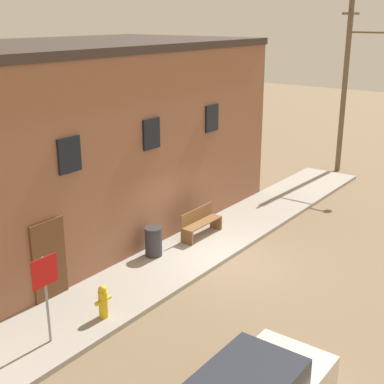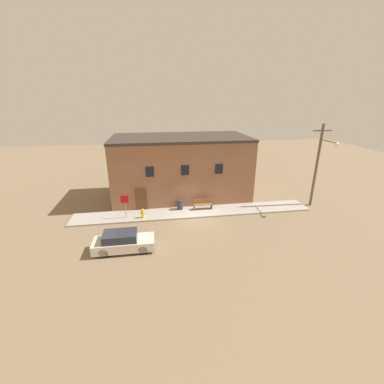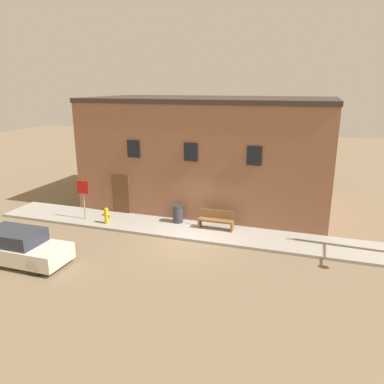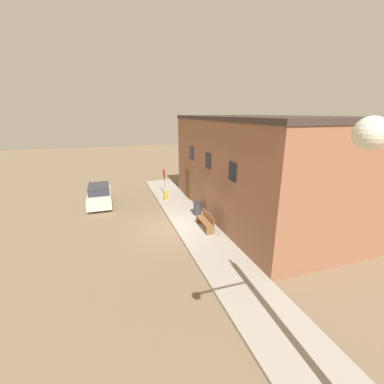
{
  "view_description": "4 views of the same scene",
  "coord_description": "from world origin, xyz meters",
  "px_view_note": "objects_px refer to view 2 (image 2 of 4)",
  "views": [
    {
      "loc": [
        -12.22,
        -7.74,
        6.95
      ],
      "look_at": [
        -0.19,
        1.18,
        2.0
      ],
      "focal_mm": 50.0,
      "sensor_mm": 36.0,
      "label": 1
    },
    {
      "loc": [
        -3.46,
        -19.57,
        9.71
      ],
      "look_at": [
        -0.19,
        1.18,
        2.0
      ],
      "focal_mm": 24.0,
      "sensor_mm": 36.0,
      "label": 2
    },
    {
      "loc": [
        5.15,
        -14.8,
        6.83
      ],
      "look_at": [
        -0.19,
        1.18,
        2.0
      ],
      "focal_mm": 35.0,
      "sensor_mm": 36.0,
      "label": 3
    },
    {
      "loc": [
        13.16,
        -3.25,
        6.36
      ],
      "look_at": [
        -0.19,
        1.18,
        2.0
      ],
      "focal_mm": 24.0,
      "sensor_mm": 36.0,
      "label": 4
    }
  ],
  "objects_px": {
    "fire_hydrant": "(143,213)",
    "parked_car": "(123,242)",
    "stop_sign": "(125,202)",
    "utility_pole": "(318,163)",
    "trash_bin": "(180,205)",
    "bench": "(203,204)"
  },
  "relations": [
    {
      "from": "stop_sign",
      "to": "bench",
      "type": "xyz_separation_m",
      "value": [
        6.81,
        0.84,
        -0.96
      ]
    },
    {
      "from": "bench",
      "to": "utility_pole",
      "type": "relative_size",
      "value": 0.22
    },
    {
      "from": "trash_bin",
      "to": "parked_car",
      "type": "height_order",
      "value": "parked_car"
    },
    {
      "from": "fire_hydrant",
      "to": "trash_bin",
      "type": "xyz_separation_m",
      "value": [
        3.34,
        1.28,
        0.03
      ]
    },
    {
      "from": "utility_pole",
      "to": "trash_bin",
      "type": "bearing_deg",
      "value": 176.15
    },
    {
      "from": "stop_sign",
      "to": "trash_bin",
      "type": "relative_size",
      "value": 2.3
    },
    {
      "from": "fire_hydrant",
      "to": "stop_sign",
      "type": "height_order",
      "value": "stop_sign"
    },
    {
      "from": "fire_hydrant",
      "to": "parked_car",
      "type": "distance_m",
      "value": 4.8
    },
    {
      "from": "utility_pole",
      "to": "parked_car",
      "type": "relative_size",
      "value": 1.9
    },
    {
      "from": "stop_sign",
      "to": "trash_bin",
      "type": "xyz_separation_m",
      "value": [
        4.75,
        1.07,
        -0.97
      ]
    },
    {
      "from": "stop_sign",
      "to": "fire_hydrant",
      "type": "bearing_deg",
      "value": -8.36
    },
    {
      "from": "parked_car",
      "to": "bench",
      "type": "bearing_deg",
      "value": 40.86
    },
    {
      "from": "fire_hydrant",
      "to": "stop_sign",
      "type": "relative_size",
      "value": 0.41
    },
    {
      "from": "bench",
      "to": "fire_hydrant",
      "type": "bearing_deg",
      "value": -169.03
    },
    {
      "from": "utility_pole",
      "to": "stop_sign",
      "type": "bearing_deg",
      "value": -179.23
    },
    {
      "from": "stop_sign",
      "to": "bench",
      "type": "height_order",
      "value": "stop_sign"
    },
    {
      "from": "stop_sign",
      "to": "bench",
      "type": "relative_size",
      "value": 1.2
    },
    {
      "from": "stop_sign",
      "to": "utility_pole",
      "type": "distance_m",
      "value": 17.48
    },
    {
      "from": "bench",
      "to": "parked_car",
      "type": "relative_size",
      "value": 0.42
    },
    {
      "from": "parked_car",
      "to": "utility_pole",
      "type": "bearing_deg",
      "value": 16.62
    },
    {
      "from": "trash_bin",
      "to": "utility_pole",
      "type": "bearing_deg",
      "value": -3.85
    },
    {
      "from": "fire_hydrant",
      "to": "parked_car",
      "type": "relative_size",
      "value": 0.2
    }
  ]
}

